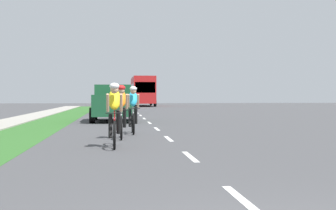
{
  "coord_description": "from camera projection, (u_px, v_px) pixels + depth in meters",
  "views": [
    {
      "loc": [
        -1.52,
        -3.43,
        1.27
      ],
      "look_at": [
        0.97,
        20.61,
        0.81
      ],
      "focal_mm": 53.06,
      "sensor_mm": 36.0,
      "label": 1
    }
  ],
  "objects": [
    {
      "name": "bus_red",
      "position": [
        142.0,
        90.0,
        60.48
      ],
      "size": [
        2.78,
        11.6,
        3.48
      ],
      "color": "red",
      "rests_on": "ground_plane"
    },
    {
      "name": "cyclist_distant",
      "position": [
        133.0,
        109.0,
        16.53
      ],
      "size": [
        0.42,
        1.72,
        1.58
      ],
      "color": "black",
      "rests_on": "ground_plane"
    },
    {
      "name": "lane_markings_center",
      "position": [
        144.0,
        118.0,
        27.46
      ],
      "size": [
        0.12,
        53.49,
        0.01
      ],
      "color": "white",
      "rests_on": "ground_plane"
    },
    {
      "name": "cyclist_trailing",
      "position": [
        121.0,
        111.0,
        14.62
      ],
      "size": [
        0.42,
        1.72,
        1.58
      ],
      "color": "black",
      "rests_on": "ground_plane"
    },
    {
      "name": "sidewalk_concrete",
      "position": [
        7.0,
        123.0,
        22.8
      ],
      "size": [
        1.75,
        70.0,
        0.1
      ],
      "primitive_type": "cube",
      "color": "#9E998E",
      "rests_on": "ground_plane"
    },
    {
      "name": "pickup_blue",
      "position": [
        113.0,
        100.0,
        47.06
      ],
      "size": [
        2.22,
        5.1,
        1.64
      ],
      "color": "#23389E",
      "rests_on": "ground_plane"
    },
    {
      "name": "cyclist_lead",
      "position": [
        114.0,
        114.0,
        12.13
      ],
      "size": [
        0.42,
        1.72,
        1.58
      ],
      "color": "black",
      "rests_on": "ground_plane"
    },
    {
      "name": "sedan_black",
      "position": [
        112.0,
        102.0,
        36.09
      ],
      "size": [
        1.98,
        4.3,
        1.52
      ],
      "color": "black",
      "rests_on": "ground_plane"
    },
    {
      "name": "grass_verge",
      "position": [
        49.0,
        123.0,
        23.0
      ],
      "size": [
        2.07,
        70.0,
        0.01
      ],
      "primitive_type": "cube",
      "color": "#2D6026",
      "rests_on": "ground_plane"
    },
    {
      "name": "suv_dark_green",
      "position": [
        113.0,
        102.0,
        24.51
      ],
      "size": [
        2.15,
        4.7,
        1.79
      ],
      "color": "#194C2D",
      "rests_on": "ground_plane"
    },
    {
      "name": "ground_plane",
      "position": [
        149.0,
        122.0,
        23.48
      ],
      "size": [
        120.0,
        120.0,
        0.0
      ],
      "primitive_type": "plane",
      "color": "#424244"
    }
  ]
}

